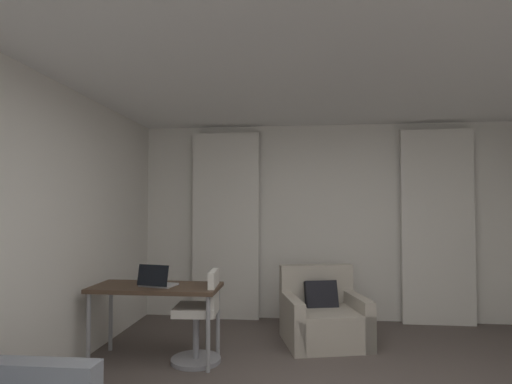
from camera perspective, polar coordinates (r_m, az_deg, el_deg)
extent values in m
cube|color=silver|center=(5.72, 9.81, -3.98)|extent=(5.12, 0.06, 2.60)
cube|color=white|center=(2.93, 13.84, 20.84)|extent=(5.12, 6.12, 0.06)
cube|color=silver|center=(5.66, -4.16, -4.53)|extent=(0.90, 0.06, 2.50)
cube|color=silver|center=(5.84, 23.51, -4.28)|extent=(0.90, 0.06, 2.50)
cube|color=#B2A899|center=(4.85, 9.34, -17.63)|extent=(1.01, 0.96, 0.38)
cube|color=#B2A899|center=(5.06, 8.22, -12.23)|extent=(0.86, 0.34, 0.43)
cube|color=#B2A899|center=(4.95, 13.57, -16.45)|extent=(0.30, 0.79, 0.52)
cube|color=#B2A899|center=(4.74, 4.89, -17.14)|extent=(0.30, 0.79, 0.52)
cube|color=black|center=(4.89, 8.90, -13.99)|extent=(0.40, 0.28, 0.37)
cube|color=#4C3828|center=(4.31, -13.45, -12.55)|extent=(1.24, 0.56, 0.04)
cylinder|color=#99999E|center=(4.81, -19.21, -15.81)|extent=(0.04, 0.04, 0.68)
cylinder|color=#99999E|center=(4.46, -5.21, -17.01)|extent=(0.04, 0.04, 0.68)
cylinder|color=#99999E|center=(4.41, -21.88, -17.06)|extent=(0.04, 0.04, 0.68)
cylinder|color=#99999E|center=(4.03, -6.56, -18.67)|extent=(0.04, 0.04, 0.68)
cylinder|color=gray|center=(4.31, -8.18, -19.10)|extent=(0.06, 0.06, 0.46)
cylinder|color=gray|center=(4.38, -8.20, -21.73)|extent=(0.48, 0.48, 0.04)
cube|color=silver|center=(4.24, -8.16, -15.61)|extent=(0.42, 0.42, 0.08)
cube|color=silver|center=(4.17, -5.79, -12.90)|extent=(0.08, 0.36, 0.34)
cube|color=#ADADB2|center=(4.28, -13.11, -12.23)|extent=(0.36, 0.28, 0.02)
cube|color=black|center=(4.17, -13.90, -10.98)|extent=(0.32, 0.12, 0.20)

